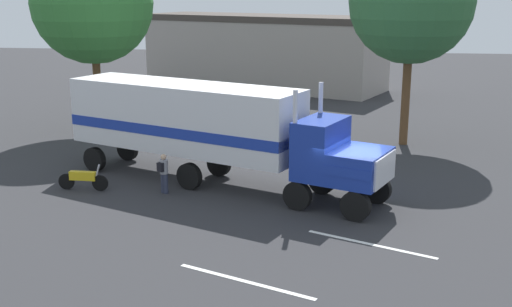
{
  "coord_description": "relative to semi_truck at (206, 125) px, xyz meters",
  "views": [
    {
      "loc": [
        -0.54,
        -22.84,
        8.05
      ],
      "look_at": [
        -3.58,
        1.48,
        1.6
      ],
      "focal_mm": 44.41,
      "sensor_mm": 36.0,
      "label": 1
    }
  ],
  "objects": [
    {
      "name": "ground_plane",
      "position": [
        5.79,
        -2.43,
        -2.52
      ],
      "size": [
        120.0,
        120.0,
        0.0
      ],
      "primitive_type": "plane",
      "color": "#2D2D30"
    },
    {
      "name": "tree_center",
      "position": [
        8.96,
        8.03,
        4.83
      ],
      "size": [
        6.26,
        6.26,
        10.5
      ],
      "color": "brown",
      "rests_on": "ground_plane"
    },
    {
      "name": "lane_stripe_mid",
      "position": [
        2.92,
        -9.08,
        -2.52
      ],
      "size": [
        4.12,
        1.84,
        0.01
      ],
      "primitive_type": "cube",
      "rotation": [
        0.0,
        0.0,
        -0.4
      ],
      "color": "silver",
      "rests_on": "ground_plane"
    },
    {
      "name": "lane_stripe_near",
      "position": [
        6.57,
        -5.93,
        -2.52
      ],
      "size": [
        4.08,
        1.95,
        0.01
      ],
      "primitive_type": "cube",
      "rotation": [
        0.0,
        0.0,
        -0.42
      ],
      "color": "silver",
      "rests_on": "ground_plane"
    },
    {
      "name": "building_backdrop",
      "position": [
        -0.75,
        27.33,
        0.62
      ],
      "size": [
        20.84,
        13.47,
        5.86
      ],
      "color": "#9E938C",
      "rests_on": "ground_plane"
    },
    {
      "name": "motorcycle",
      "position": [
        -4.81,
        -1.64,
        -2.04
      ],
      "size": [
        2.11,
        0.27,
        1.12
      ],
      "color": "black",
      "rests_on": "ground_plane"
    },
    {
      "name": "person_bystander",
      "position": [
        -1.43,
        -1.63,
        -1.63
      ],
      "size": [
        0.41,
        0.48,
        1.63
      ],
      "color": "#2D3347",
      "rests_on": "ground_plane"
    },
    {
      "name": "parked_car",
      "position": [
        0.59,
        11.13,
        -1.72
      ],
      "size": [
        4.63,
        2.49,
        1.57
      ],
      "color": "maroon",
      "rests_on": "ground_plane"
    },
    {
      "name": "tree_left",
      "position": [
        -8.05,
        8.9,
        4.68
      ],
      "size": [
        6.64,
        6.64,
        10.54
      ],
      "color": "brown",
      "rests_on": "ground_plane"
    },
    {
      "name": "semi_truck",
      "position": [
        0.0,
        0.0,
        0.0
      ],
      "size": [
        13.99,
        7.91,
        4.5
      ],
      "color": "#193399",
      "rests_on": "ground_plane"
    }
  ]
}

